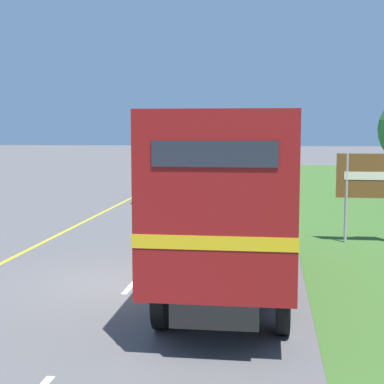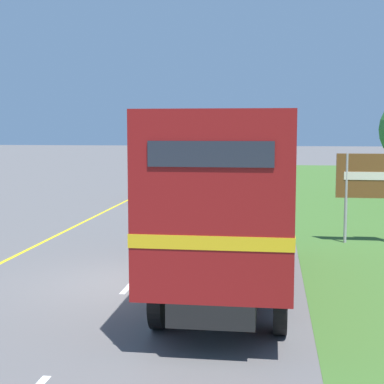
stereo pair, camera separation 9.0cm
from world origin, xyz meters
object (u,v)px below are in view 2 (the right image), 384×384
Objects in this scene: lead_car_white at (163,179)px; highway_sign at (373,179)px; lead_car_grey_ahead at (259,160)px; horse_trailer_truck at (230,194)px.

lead_car_white is 12.41m from highway_sign.
lead_car_grey_ahead is 1.51× the size of highway_sign.
horse_trailer_truck is 15.67m from lead_car_white.
highway_sign reaches higher than lead_car_grey_ahead.
lead_car_grey_ahead is 26.99m from highway_sign.
horse_trailer_truck is 2.04× the size of lead_car_white.
horse_trailer_truck reaches higher than highway_sign.
lead_car_grey_ahead is at bearing 98.28° from highway_sign.
lead_car_grey_ahead is (4.08, 17.21, -0.03)m from lead_car_white.
lead_car_grey_ahead is at bearing 76.67° from lead_car_white.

